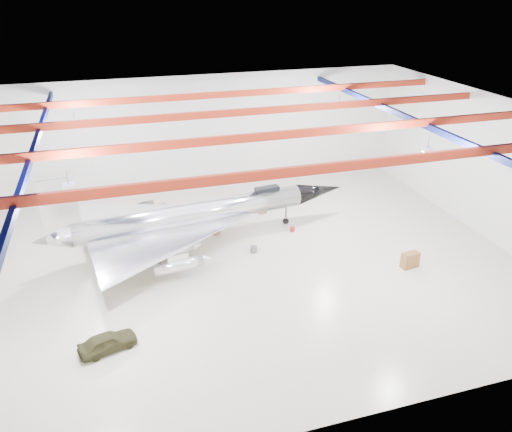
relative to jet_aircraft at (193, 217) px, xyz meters
name	(u,v)px	position (x,y,z in m)	size (l,w,h in m)	color
floor	(239,265)	(2.46, -4.39, -2.23)	(40.00, 40.00, 0.00)	beige
wall_back	(197,135)	(2.46, 10.61, 3.27)	(40.00, 40.00, 0.00)	silver
wall_right	(485,166)	(22.46, -4.39, 3.27)	(30.00, 30.00, 0.00)	silver
ceiling	(237,115)	(2.46, -4.39, 8.77)	(40.00, 40.00, 0.00)	#0A0F38
ceiling_structure	(237,126)	(2.46, -4.39, 8.09)	(39.50, 29.50, 1.08)	maroon
jet_aircraft	(193,217)	(0.00, 0.00, 0.00)	(24.92, 15.91, 6.80)	silver
jeep	(108,342)	(-6.89, -11.00, -1.68)	(1.29, 3.21, 1.10)	#38381C
desk	(410,260)	(14.10, -8.14, -1.65)	(1.26, 0.63, 1.16)	brown
crate_ply	(185,236)	(-0.60, 0.89, -2.04)	(0.53, 0.43, 0.37)	olive
toolbox_red	(171,220)	(-1.25, 4.26, -2.07)	(0.45, 0.36, 0.32)	#A11018
engine_drum	(254,249)	(4.04, -2.79, -2.00)	(0.52, 0.52, 0.46)	#59595B
parts_bin	(262,211)	(6.76, 3.65, -2.01)	(0.62, 0.50, 0.44)	olive
crate_small	(113,239)	(-6.10, 2.11, -2.11)	(0.33, 0.27, 0.23)	#59595B
tool_chest	(292,229)	(8.06, -0.41, -2.06)	(0.39, 0.39, 0.35)	#A11018
oil_barrel	(216,232)	(1.95, 0.83, -2.05)	(0.50, 0.40, 0.35)	olive
spares_box	(200,206)	(1.70, 6.26, -2.03)	(0.46, 0.46, 0.41)	#59595B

